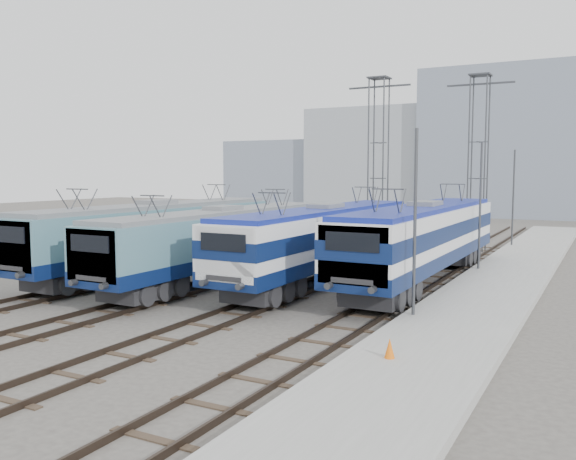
# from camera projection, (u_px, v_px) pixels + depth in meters

# --- Properties ---
(ground) EXTENTS (160.00, 160.00, 0.00)m
(ground) POSITION_uv_depth(u_px,v_px,m) (189.00, 309.00, 24.39)
(ground) COLOR #514C47
(platform) EXTENTS (4.00, 70.00, 0.30)m
(platform) POSITION_uv_depth(u_px,v_px,m) (489.00, 294.00, 26.61)
(platform) COLOR #9E9E99
(platform) RESTS_ON ground
(locomotive_far_left) EXTENTS (2.91, 18.39, 3.46)m
(locomotive_far_left) POSITION_uv_depth(u_px,v_px,m) (155.00, 231.00, 32.58)
(locomotive_far_left) COLOR #0B1B48
(locomotive_far_left) RESTS_ON ground
(locomotive_center_left) EXTENTS (2.78, 17.53, 3.30)m
(locomotive_center_left) POSITION_uv_depth(u_px,v_px,m) (221.00, 238.00, 30.16)
(locomotive_center_left) COLOR #0B1B48
(locomotive_center_left) RESTS_ON ground
(locomotive_center_right) EXTENTS (2.85, 18.05, 3.39)m
(locomotive_center_right) POSITION_uv_depth(u_px,v_px,m) (324.00, 236.00, 30.17)
(locomotive_center_right) COLOR #0B1B48
(locomotive_center_right) RESTS_ON ground
(locomotive_far_right) EXTENTS (2.97, 18.77, 3.53)m
(locomotive_far_right) POSITION_uv_depth(u_px,v_px,m) (424.00, 235.00, 29.63)
(locomotive_far_right) COLOR #0B1B48
(locomotive_far_right) RESTS_ON ground
(catenary_tower_west) EXTENTS (4.50, 1.20, 12.00)m
(catenary_tower_west) POSITION_uv_depth(u_px,v_px,m) (378.00, 155.00, 43.07)
(catenary_tower_west) COLOR #3F4247
(catenary_tower_west) RESTS_ON ground
(catenary_tower_east) EXTENTS (4.50, 1.20, 12.00)m
(catenary_tower_east) POSITION_uv_depth(u_px,v_px,m) (478.00, 155.00, 41.77)
(catenary_tower_east) COLOR #3F4247
(catenary_tower_east) RESTS_ON ground
(mast_front) EXTENTS (0.12, 0.12, 7.00)m
(mast_front) POSITION_uv_depth(u_px,v_px,m) (415.00, 227.00, 21.77)
(mast_front) COLOR #3F4247
(mast_front) RESTS_ON ground
(mast_mid) EXTENTS (0.12, 0.12, 7.00)m
(mast_mid) POSITION_uv_depth(u_px,v_px,m) (480.00, 209.00, 32.30)
(mast_mid) COLOR #3F4247
(mast_mid) RESTS_ON ground
(mast_rear) EXTENTS (0.12, 0.12, 7.00)m
(mast_rear) POSITION_uv_depth(u_px,v_px,m) (513.00, 200.00, 42.84)
(mast_rear) COLOR #3F4247
(mast_rear) RESTS_ON ground
(safety_cone) EXTENTS (0.29, 0.29, 0.56)m
(safety_cone) POSITION_uv_depth(u_px,v_px,m) (390.00, 348.00, 16.89)
(safety_cone) COLOR orange
(safety_cone) RESTS_ON platform
(building_west) EXTENTS (18.00, 12.00, 14.00)m
(building_west) POSITION_uv_depth(u_px,v_px,m) (381.00, 161.00, 84.72)
(building_west) COLOR #9DA5AF
(building_west) RESTS_ON ground
(building_center) EXTENTS (22.00, 14.00, 18.00)m
(building_center) POSITION_uv_depth(u_px,v_px,m) (518.00, 143.00, 76.07)
(building_center) COLOR gray
(building_center) RESTS_ON ground
(building_far_west) EXTENTS (14.00, 10.00, 10.00)m
(building_far_west) POSITION_uv_depth(u_px,v_px,m) (280.00, 175.00, 92.42)
(building_far_west) COLOR gray
(building_far_west) RESTS_ON ground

